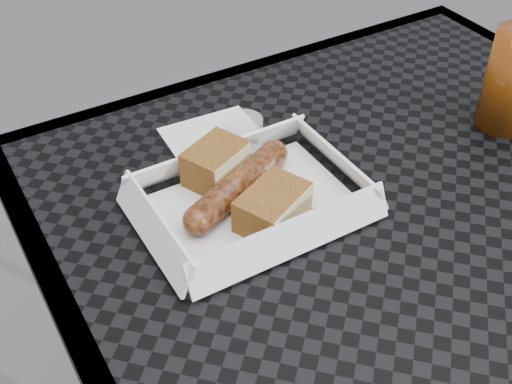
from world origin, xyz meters
TOP-DOWN VIEW (x-y plane):
  - patio_table at (0.00, 0.00)m, footprint 0.80×0.80m
  - food_tray at (-0.16, 0.11)m, footprint 0.22×0.15m
  - bratwurst at (-0.17, 0.13)m, footprint 0.17×0.09m
  - bread_near at (-0.17, 0.17)m, footprint 0.09×0.07m
  - bread_far at (-0.15, 0.08)m, footprint 0.09×0.08m
  - veg_garnish at (-0.10, 0.06)m, footprint 0.03×0.03m
  - napkin at (-0.13, 0.24)m, footprint 0.13×0.13m
  - condiment_cup_sauce at (-0.13, 0.16)m, footprint 0.05×0.05m
  - condiment_cup_empty at (-0.10, 0.23)m, footprint 0.05×0.05m

SIDE VIEW (x-z plane):
  - patio_table at x=0.00m, z-range 0.30..1.04m
  - napkin at x=-0.13m, z-range 0.74..0.75m
  - food_tray at x=-0.16m, z-range 0.74..0.75m
  - veg_garnish at x=-0.10m, z-range 0.75..0.75m
  - condiment_cup_sauce at x=-0.13m, z-range 0.74..0.78m
  - condiment_cup_empty at x=-0.10m, z-range 0.74..0.78m
  - bratwurst at x=-0.17m, z-range 0.75..0.78m
  - bread_far at x=-0.15m, z-range 0.75..0.79m
  - bread_near at x=-0.17m, z-range 0.75..0.79m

